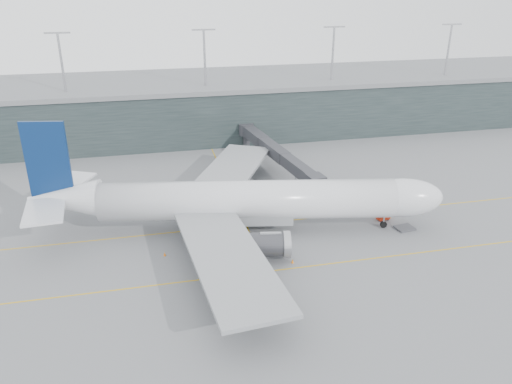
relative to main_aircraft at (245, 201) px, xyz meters
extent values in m
plane|color=#59595E|center=(-4.47, 5.90, -5.68)|extent=(320.00, 320.00, 0.00)
cube|color=#C39612|center=(-4.47, 1.90, -5.67)|extent=(160.00, 0.25, 0.02)
cube|color=#C39612|center=(-4.47, -14.10, -5.67)|extent=(160.00, 0.25, 0.02)
cube|color=#C39612|center=(0.53, 25.90, -5.67)|extent=(0.25, 60.00, 0.02)
cube|color=#1E2829|center=(-4.47, 63.90, 1.32)|extent=(240.00, 35.00, 14.00)
cube|color=slate|center=(-4.47, 63.90, 8.92)|extent=(240.00, 36.00, 1.20)
cylinder|color=#9E9EA3|center=(-34.47, 53.90, 16.32)|extent=(0.60, 0.60, 14.00)
cylinder|color=#9E9EA3|center=(0.53, 53.90, 16.32)|extent=(0.60, 0.60, 14.00)
cylinder|color=#9E9EA3|center=(35.53, 53.90, 16.32)|extent=(0.60, 0.60, 14.00)
cylinder|color=#9E9EA3|center=(70.53, 53.90, 16.32)|extent=(0.60, 0.60, 14.00)
cylinder|color=silver|center=(0.50, -0.09, 0.18)|extent=(51.24, 16.10, 6.85)
ellipsoid|color=silver|center=(27.12, -5.08, 0.18)|extent=(15.41, 9.39, 6.85)
cone|color=silver|center=(-30.46, 5.71, 0.96)|extent=(13.16, 8.71, 6.58)
cube|color=gray|center=(-0.58, 0.11, -2.47)|extent=(18.40, 8.69, 2.21)
cube|color=black|center=(31.25, -5.86, 1.29)|extent=(3.00, 3.71, 0.88)
cube|color=gray|center=(-5.91, -16.32, -0.92)|extent=(12.91, 32.85, 0.61)
cylinder|color=#343539|center=(0.74, -10.82, -2.80)|extent=(8.32, 5.23, 3.87)
cube|color=gray|center=(0.40, 17.36, -0.92)|extent=(23.26, 33.12, 0.61)
cylinder|color=#343539|center=(4.61, 9.82, -2.80)|extent=(8.32, 5.23, 3.87)
cube|color=#091F4A|center=(-32.09, 6.01, 7.92)|extent=(7.16, 1.87, 13.27)
cube|color=silver|center=(-32.67, -0.06, 1.51)|extent=(6.82, 10.38, 0.39)
cube|color=silver|center=(-30.43, 11.89, 1.51)|extent=(9.78, 11.60, 0.39)
cylinder|color=black|center=(24.41, -4.57, -5.07)|extent=(1.28, 0.66, 1.22)
cylinder|color=#9E9EA3|center=(24.41, -4.57, -4.24)|extent=(0.33, 0.33, 2.87)
cylinder|color=black|center=(-4.82, -4.50, -4.96)|extent=(1.51, 0.81, 1.44)
cylinder|color=black|center=(-2.87, 5.94, -4.96)|extent=(1.51, 0.81, 1.44)
cube|color=#2D2D32|center=(15.54, 7.55, -0.82)|extent=(3.60, 3.92, 2.72)
cube|color=#2D2D32|center=(14.33, 15.52, -0.82)|extent=(4.29, 12.85, 2.43)
cube|color=#2D2D32|center=(12.44, 28.01, -0.82)|extent=(4.53, 12.89, 2.53)
cube|color=#2D2D32|center=(10.55, 40.50, -0.82)|extent=(4.77, 12.92, 2.62)
cylinder|color=#9E9EA3|center=(14.23, 16.19, -3.83)|extent=(0.49, 0.49, 3.69)
cube|color=#343539|center=(14.23, 16.19, -5.34)|extent=(2.14, 1.73, 0.68)
cylinder|color=#2D2D32|center=(15.54, 46.40, -0.82)|extent=(3.89, 3.89, 2.91)
cylinder|color=#2D2D32|center=(15.54, 46.40, -3.93)|extent=(1.75, 1.75, 3.50)
cube|color=red|center=(25.73, -1.67, -4.82)|extent=(2.42, 1.76, 1.31)
cylinder|color=black|center=(25.02, -2.30, -5.48)|extent=(0.42, 0.22, 0.40)
cylinder|color=black|center=(26.60, -2.03, -5.48)|extent=(0.42, 0.22, 0.40)
cylinder|color=black|center=(24.85, -1.31, -5.48)|extent=(0.42, 0.22, 0.40)
cylinder|color=black|center=(26.43, -1.04, -5.48)|extent=(0.42, 0.22, 0.40)
cube|color=#3C3D42|center=(27.96, -5.90, -5.49)|extent=(3.52, 2.97, 0.32)
cube|color=#343539|center=(-10.19, 16.71, -5.52)|extent=(2.58, 2.31, 0.22)
cube|color=#A2A6AE|center=(-10.19, 16.71, -4.55)|extent=(2.14, 2.07, 1.61)
cube|color=navy|center=(-10.19, 16.71, -3.71)|extent=(2.21, 2.14, 0.09)
cube|color=#343539|center=(-6.19, 17.56, -5.55)|extent=(2.01, 1.75, 0.17)
cube|color=silver|center=(-6.19, 17.56, -4.76)|extent=(1.65, 1.59, 1.31)
cube|color=navy|center=(-6.19, 17.56, -4.08)|extent=(1.70, 1.64, 0.07)
cube|color=#343539|center=(-3.50, 17.28, -5.53)|extent=(2.01, 1.63, 0.20)
cube|color=#B8BDC5|center=(-3.50, 17.28, -4.64)|extent=(1.62, 1.52, 1.48)
cube|color=navy|center=(-3.50, 17.28, -3.88)|extent=(1.67, 1.57, 0.08)
cone|color=orange|center=(27.45, -1.22, -5.33)|extent=(0.43, 0.43, 0.69)
cone|color=orange|center=(5.04, -12.57, -5.34)|extent=(0.42, 0.42, 0.67)
cone|color=orange|center=(6.20, 16.29, -5.28)|extent=(0.50, 0.50, 0.80)
cone|color=orange|center=(-14.51, -5.91, -5.34)|extent=(0.42, 0.42, 0.67)
camera|label=1|loc=(-15.46, -77.37, 35.88)|focal=35.00mm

